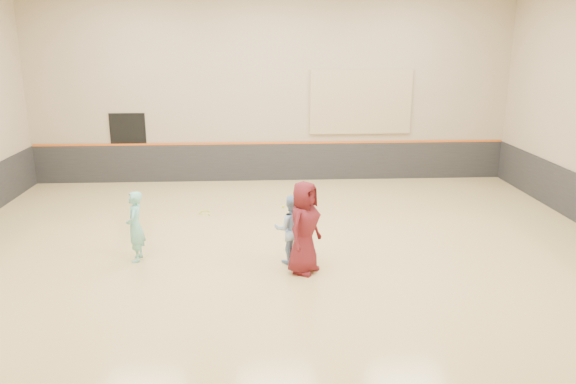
{
  "coord_description": "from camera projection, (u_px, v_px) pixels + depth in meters",
  "views": [
    {
      "loc": [
        -0.49,
        -11.61,
        4.51
      ],
      "look_at": [
        0.19,
        0.4,
        1.15
      ],
      "focal_mm": 35.0,
      "sensor_mm": 36.0,
      "label": 1
    }
  ],
  "objects": [
    {
      "name": "held_racket",
      "position": [
        302.0,
        248.0,
        11.03
      ],
      "size": [
        0.51,
        0.51,
        0.58
      ],
      "primitive_type": null,
      "color": "yellow",
      "rests_on": "instructor"
    },
    {
      "name": "doorway",
      "position": [
        129.0,
        148.0,
        17.62
      ],
      "size": [
        1.1,
        0.05,
        2.2
      ],
      "primitive_type": "cube",
      "color": "black",
      "rests_on": "floor"
    },
    {
      "name": "girl",
      "position": [
        135.0,
        227.0,
        11.48
      ],
      "size": [
        0.36,
        0.54,
        1.48
      ],
      "primitive_type": "imported",
      "rotation": [
        0.0,
        0.0,
        -1.56
      ],
      "color": "#74CAC1",
      "rests_on": "floor"
    },
    {
      "name": "spare_racket",
      "position": [
        205.0,
        211.0,
        14.77
      ],
      "size": [
        0.68,
        0.68,
        0.1
      ],
      "primitive_type": null,
      "color": "#C2DB30",
      "rests_on": "floor"
    },
    {
      "name": "room",
      "position": [
        280.0,
        212.0,
        12.19
      ],
      "size": [
        15.04,
        12.04,
        6.22
      ],
      "color": "tan",
      "rests_on": "ground"
    },
    {
      "name": "ball_in_hand",
      "position": [
        313.0,
        219.0,
        10.74
      ],
      "size": [
        0.07,
        0.07,
        0.07
      ],
      "primitive_type": "sphere",
      "color": "#C2D331",
      "rests_on": "young_man"
    },
    {
      "name": "acoustic_panel",
      "position": [
        361.0,
        102.0,
        17.61
      ],
      "size": [
        3.2,
        0.08,
        2.0
      ],
      "primitive_type": "cube",
      "color": "tan",
      "rests_on": "wall_back"
    },
    {
      "name": "ball_beside_spare",
      "position": [
        283.0,
        207.0,
        15.21
      ],
      "size": [
        0.07,
        0.07,
        0.07
      ],
      "primitive_type": "sphere",
      "color": "#CAE334",
      "rests_on": "floor"
    },
    {
      "name": "ball_under_racket",
      "position": [
        298.0,
        242.0,
        12.64
      ],
      "size": [
        0.07,
        0.07,
        0.07
      ],
      "primitive_type": "sphere",
      "color": "gold",
      "rests_on": "floor"
    },
    {
      "name": "instructor",
      "position": [
        291.0,
        229.0,
        11.38
      ],
      "size": [
        0.7,
        0.55,
        1.44
      ],
      "primitive_type": "imported",
      "rotation": [
        0.0,
        0.0,
        3.14
      ],
      "color": "#8AA9D6",
      "rests_on": "floor"
    },
    {
      "name": "young_man",
      "position": [
        304.0,
        227.0,
        10.87
      ],
      "size": [
        1.0,
        1.08,
        1.85
      ],
      "primitive_type": "imported",
      "rotation": [
        0.0,
        0.0,
        0.97
      ],
      "color": "#58141C",
      "rests_on": "floor"
    },
    {
      "name": "accent_stripe",
      "position": [
        272.0,
        143.0,
        17.81
      ],
      "size": [
        14.9,
        0.03,
        0.06
      ],
      "primitive_type": "cube",
      "color": "#D85914",
      "rests_on": "wall_back"
    },
    {
      "name": "wainscot_back",
      "position": [
        272.0,
        162.0,
        17.99
      ],
      "size": [
        14.9,
        0.04,
        1.2
      ],
      "primitive_type": "cube",
      "color": "#232326",
      "rests_on": "floor"
    }
  ]
}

